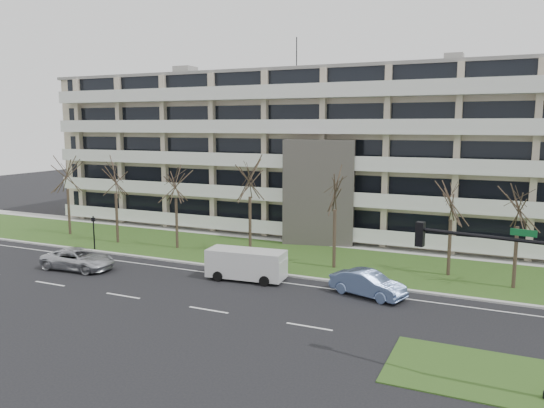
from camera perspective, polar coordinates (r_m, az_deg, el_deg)
The scene contains 19 objects.
ground at distance 30.37m, azimuth -6.84°, elevation -11.25°, with size 160.00×160.00×0.00m, color black.
grass_verge at distance 41.53m, azimuth 2.52°, elevation -5.72°, with size 90.00×10.00×0.06m, color #284D19.
curb at distance 37.08m, azimuth -0.39°, elevation -7.42°, with size 90.00×0.35×0.12m, color #B2B2AD.
sidewalk at distance 46.54m, azimuth 5.05°, elevation -4.18°, with size 90.00×2.00×0.08m, color #B2B2AD.
grass_median at distance 24.62m, azimuth 20.80°, elevation -16.57°, with size 7.00×5.00×0.06m, color #284D19.
lane_edge_line at distance 35.80m, azimuth -1.40°, elevation -8.10°, with size 90.00×0.12×0.01m, color white.
apartment_building at distance 51.96m, azimuth 7.66°, elevation 5.55°, with size 60.50×15.10×18.75m.
silver_pickup at distance 40.47m, azimuth -20.09°, elevation -5.59°, with size 2.46×5.33×1.48m, color #B8BAC0.
blue_sedan at distance 32.76m, azimuth 10.26°, elevation -8.44°, with size 1.62×4.65×1.53m, color #6F8AC0.
white_van at distance 35.43m, azimuth -2.69°, elevation -6.25°, with size 5.37×2.51×2.02m.
traffic_signal at distance 22.38m, azimuth 23.63°, elevation -8.03°, with size 5.46×1.30×6.40m.
pedestrian_signal at distance 46.00m, azimuth -18.63°, elevation -2.51°, with size 0.32×0.28×2.83m.
tree_0 at distance 52.63m, azimuth -21.22°, elevation 3.33°, with size 3.86×3.86×7.72m.
tree_1 at distance 47.50m, azimuth -16.54°, elevation 3.19°, with size 3.94×3.94×7.87m.
tree_2 at distance 44.22m, azimuth -10.34°, elevation 2.66°, with size 3.75×3.75×7.51m.
tree_3 at distance 41.63m, azimuth -2.41°, elevation 3.24°, with size 4.12×4.12×8.25m.
tree_4 at distance 37.63m, azimuth 6.82°, elevation 1.90°, with size 3.82×3.82×7.64m.
tree_5 at distance 37.48m, azimuth 18.79°, elevation 0.67°, with size 3.49×3.49×6.97m.
tree_6 at distance 36.00m, azimuth 25.04°, elevation 0.22°, with size 3.57×3.57×7.13m.
Camera 1 is at (14.94, -24.38, 10.24)m, focal length 35.00 mm.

